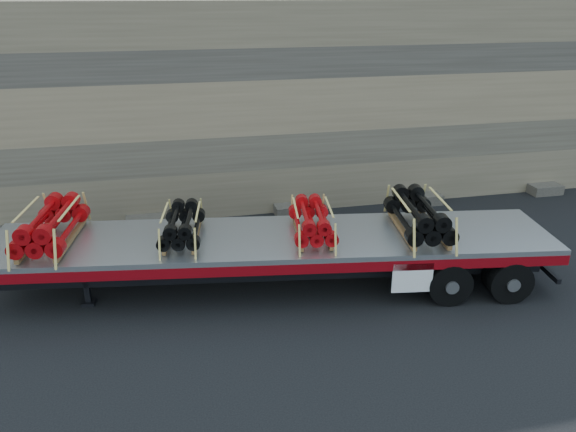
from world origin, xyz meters
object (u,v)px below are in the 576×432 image
trailer (273,261)px  bundle_front (51,226)px  bundle_rear (419,216)px  bundle_midfront (182,226)px  bundle_midrear (312,222)px

trailer → bundle_front: bundle_front is taller
bundle_rear → bundle_front: bearing=-180.0°
bundle_midfront → bundle_rear: 6.06m
bundle_front → bundle_midfront: 3.20m
trailer → bundle_midfront: (-2.25, 0.34, 1.08)m
bundle_midfront → bundle_rear: (5.99, -0.89, 0.08)m
bundle_front → trailer: bearing=0.0°
trailer → bundle_rear: bundle_rear is taller
bundle_front → bundle_midrear: (6.42, -0.96, -0.07)m
bundle_midrear → bundle_rear: 2.77m
bundle_front → bundle_midrear: size_ratio=1.20×
bundle_midrear → bundle_front: bearing=-180.0°
bundle_midrear → bundle_rear: size_ratio=0.84×
bundle_front → bundle_rear: (9.16, -1.36, -0.00)m
bundle_rear → trailer: bearing=180.0°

